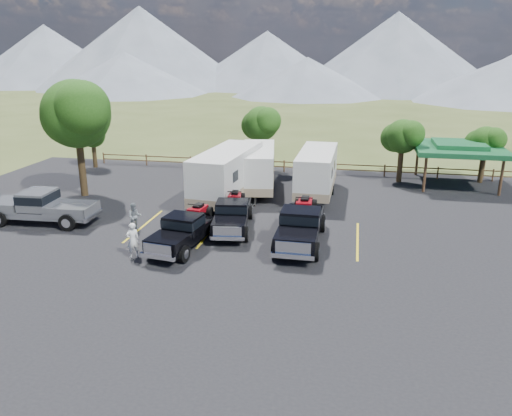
% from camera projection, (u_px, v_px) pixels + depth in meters
% --- Properties ---
extents(ground, '(320.00, 320.00, 0.00)m').
position_uv_depth(ground, '(228.00, 263.00, 23.66)').
color(ground, '#3E4B20').
rests_on(ground, ground).
extents(asphalt_lot, '(44.00, 34.00, 0.04)m').
position_uv_depth(asphalt_lot, '(242.00, 240.00, 26.45)').
color(asphalt_lot, black).
rests_on(asphalt_lot, ground).
extents(stall_lines, '(12.12, 5.50, 0.01)m').
position_uv_depth(stall_lines, '(246.00, 233.00, 27.38)').
color(stall_lines, gold).
rests_on(stall_lines, asphalt_lot).
extents(tree_big_nw, '(5.54, 5.18, 7.84)m').
position_uv_depth(tree_big_nw, '(76.00, 114.00, 32.71)').
color(tree_big_nw, black).
rests_on(tree_big_nw, ground).
extents(tree_ne_a, '(3.11, 2.92, 4.76)m').
position_uv_depth(tree_ne_a, '(402.00, 137.00, 36.82)').
color(tree_ne_a, black).
rests_on(tree_ne_a, ground).
extents(tree_ne_b, '(2.77, 2.59, 4.27)m').
position_uv_depth(tree_ne_b, '(485.00, 142.00, 36.74)').
color(tree_ne_b, black).
rests_on(tree_ne_b, ground).
extents(tree_north, '(3.46, 3.24, 5.25)m').
position_uv_depth(tree_north, '(261.00, 124.00, 40.62)').
color(tree_north, black).
rests_on(tree_north, ground).
extents(tree_nw_small, '(2.59, 2.43, 3.85)m').
position_uv_depth(tree_nw_small, '(92.00, 135.00, 41.67)').
color(tree_nw_small, black).
rests_on(tree_nw_small, ground).
extents(rail_fence, '(36.12, 0.12, 1.00)m').
position_uv_depth(rail_fence, '(309.00, 166.00, 40.38)').
color(rail_fence, brown).
rests_on(rail_fence, ground).
extents(pavilion, '(6.20, 6.20, 3.22)m').
position_uv_depth(pavilion, '(459.00, 148.00, 36.27)').
color(pavilion, brown).
rests_on(pavilion, ground).
extents(mountain_range, '(209.00, 71.00, 20.00)m').
position_uv_depth(mountain_range, '(305.00, 56.00, 121.64)').
color(mountain_range, slate).
rests_on(mountain_range, ground).
extents(rig_left, '(2.62, 5.84, 1.88)m').
position_uv_depth(rig_left, '(186.00, 229.00, 25.36)').
color(rig_left, black).
rests_on(rig_left, asphalt_lot).
extents(rig_center, '(2.58, 5.79, 1.87)m').
position_uv_depth(rig_center, '(233.00, 213.00, 27.74)').
color(rig_center, black).
rests_on(rig_center, asphalt_lot).
extents(rig_right, '(2.25, 6.34, 2.11)m').
position_uv_depth(rig_right, '(301.00, 224.00, 25.67)').
color(rig_right, black).
rests_on(rig_right, asphalt_lot).
extents(trailer_left, '(3.30, 9.84, 3.40)m').
position_uv_depth(trailer_left, '(227.00, 175.00, 32.47)').
color(trailer_left, white).
rests_on(trailer_left, asphalt_lot).
extents(trailer_center, '(3.32, 8.78, 3.03)m').
position_uv_depth(trailer_center, '(258.00, 169.00, 35.10)').
color(trailer_center, white).
rests_on(trailer_center, asphalt_lot).
extents(trailer_right, '(2.42, 8.87, 3.09)m').
position_uv_depth(trailer_right, '(317.00, 172.00, 33.90)').
color(trailer_right, white).
rests_on(trailer_right, asphalt_lot).
extents(pickup_silver, '(6.53, 2.53, 1.93)m').
position_uv_depth(pickup_silver, '(42.00, 206.00, 28.61)').
color(pickup_silver, gray).
rests_on(pickup_silver, asphalt_lot).
extents(person_a, '(0.76, 0.74, 1.75)m').
position_uv_depth(person_a, '(133.00, 240.00, 23.93)').
color(person_a, white).
rests_on(person_a, asphalt_lot).
extents(person_b, '(0.93, 0.85, 1.56)m').
position_uv_depth(person_b, '(135.00, 217.00, 27.59)').
color(person_b, gray).
rests_on(person_b, asphalt_lot).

